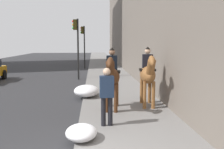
{
  "coord_description": "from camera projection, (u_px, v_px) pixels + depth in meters",
  "views": [
    {
      "loc": [
        -5.13,
        -0.47,
        2.54
      ],
      "look_at": [
        4.0,
        -1.13,
        1.4
      ],
      "focal_mm": 41.23,
      "sensor_mm": 36.0,
      "label": 1
    }
  ],
  "objects": [
    {
      "name": "mounted_horse_near",
      "position": [
        112.0,
        76.0,
        9.19
      ],
      "size": [
        2.15,
        0.75,
        2.25
      ],
      "rotation": [
        0.0,
        0.0,
        3.01
      ],
      "color": "#4C2B16",
      "rests_on": "sidewalk_slab"
    },
    {
      "name": "mounted_horse_far",
      "position": [
        148.0,
        74.0,
        9.7
      ],
      "size": [
        2.15,
        0.65,
        2.27
      ],
      "rotation": [
        0.0,
        0.0,
        3.08
      ],
      "color": "brown",
      "rests_on": "sidewalk_slab"
    },
    {
      "name": "pedestrian_greeting",
      "position": [
        107.0,
        93.0,
        7.42
      ],
      "size": [
        0.28,
        0.41,
        1.7
      ],
      "rotation": [
        0.0,
        0.0,
        0.05
      ],
      "color": "black",
      "rests_on": "sidewalk_slab"
    },
    {
      "name": "traffic_light_near_curb",
      "position": [
        77.0,
        39.0,
        17.49
      ],
      "size": [
        0.2,
        0.44,
        4.14
      ],
      "color": "black",
      "rests_on": "ground"
    },
    {
      "name": "traffic_light_far_curb",
      "position": [
        83.0,
        40.0,
        25.05
      ],
      "size": [
        0.2,
        0.44,
        4.14
      ],
      "color": "black",
      "rests_on": "ground"
    },
    {
      "name": "snow_pile_near",
      "position": [
        81.0,
        132.0,
        6.45
      ],
      "size": [
        1.03,
        0.79,
        0.36
      ],
      "primitive_type": "ellipsoid",
      "color": "white",
      "rests_on": "sidewalk_slab"
    },
    {
      "name": "snow_pile_far",
      "position": [
        87.0,
        91.0,
        11.61
      ],
      "size": [
        1.47,
        1.13,
        0.51
      ],
      "primitive_type": "ellipsoid",
      "color": "white",
      "rests_on": "sidewalk_slab"
    }
  ]
}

